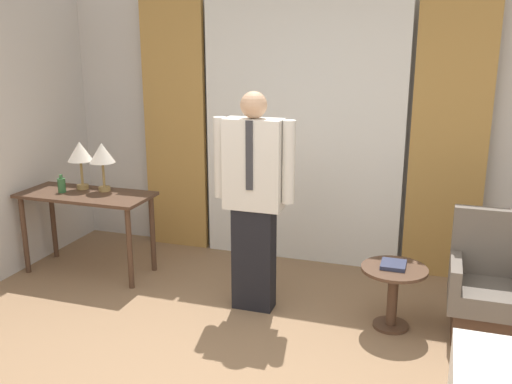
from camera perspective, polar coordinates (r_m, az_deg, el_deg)
wall_back at (r=5.66m, az=4.92°, el=6.65°), size 10.00×0.06×2.70m
curtain_sheer_center at (r=5.54m, az=4.59°, el=5.85°), size 1.95×0.06×2.58m
curtain_drape_left at (r=6.00m, az=-8.12°, el=6.48°), size 0.67×0.06×2.58m
curtain_drape_right at (r=5.39m, az=18.73°, el=4.82°), size 0.67×0.06×2.58m
desk at (r=5.58m, az=-16.59°, el=-1.31°), size 1.25×0.55×0.78m
table_lamp_left at (r=5.65m, az=-17.19°, el=3.73°), size 0.24×0.24×0.46m
table_lamp_right at (r=5.51m, az=-15.14°, el=3.62°), size 0.24×0.24×0.46m
bottle_near_edge at (r=5.64m, az=-18.87°, el=0.67°), size 0.07×0.07×0.17m
person at (r=4.54m, az=-0.22°, el=-0.29°), size 0.67×0.22×1.80m
armchair at (r=4.69m, az=22.41°, el=-9.30°), size 0.61×0.57×0.94m
side_table at (r=4.56m, az=13.56°, el=-9.19°), size 0.50×0.50×0.50m
book at (r=4.51m, az=13.58°, el=-7.08°), size 0.19×0.21×0.03m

